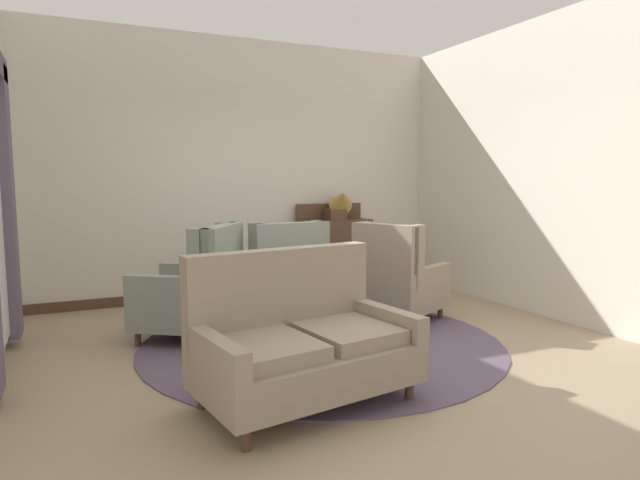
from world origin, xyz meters
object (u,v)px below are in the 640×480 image
coffee_table (325,306)px  armchair_foreground_right (196,292)px  sideboard (334,251)px  armchair_far_left (397,281)px  armchair_near_window (281,279)px  settee (301,343)px  gramophone (340,202)px  porcelain_vase (329,281)px

coffee_table → armchair_foreground_right: size_ratio=0.71×
sideboard → coffee_table: bearing=-118.0°
coffee_table → armchair_far_left: 1.14m
armchair_near_window → settee: bearing=70.3°
gramophone → armchair_near_window: bearing=-140.3°
armchair_near_window → sideboard: 1.61m
coffee_table → armchair_far_left: armchair_far_left is taller
armchair_foreground_right → sideboard: bearing=156.8°
armchair_foreground_right → gramophone: size_ratio=2.38×
armchair_far_left → armchair_foreground_right: (-2.06, 0.30, 0.01)m
coffee_table → porcelain_vase: size_ratio=2.36×
settee → gramophone: bearing=50.0°
armchair_far_left → gramophone: 1.80m
armchair_far_left → armchair_foreground_right: size_ratio=0.91×
settee → gramophone: (1.85, 3.10, 0.80)m
settee → armchair_near_window: (0.63, 2.09, 0.03)m
armchair_far_left → gramophone: gramophone is taller
armchair_near_window → armchair_foreground_right: armchair_foreground_right is taller
porcelain_vase → armchair_foreground_right: size_ratio=0.30×
coffee_table → armchair_far_left: (1.05, 0.43, 0.08)m
coffee_table → gramophone: gramophone is taller
coffee_table → porcelain_vase: (0.01, -0.05, 0.24)m
porcelain_vase → gramophone: 2.49m
settee → armchair_foreground_right: size_ratio=1.32×
armchair_near_window → sideboard: (1.17, 1.10, 0.11)m
armchair_far_left → sideboard: size_ratio=0.90×
porcelain_vase → armchair_far_left: 1.15m
settee → armchair_near_window: armchair_near_window is taller
settee → coffee_table: bearing=48.3°
coffee_table → gramophone: (1.19, 2.06, 0.84)m
coffee_table → gramophone: size_ratio=1.70×
armchair_near_window → gramophone: size_ratio=2.19×
armchair_far_left → gramophone: (0.14, 1.63, 0.76)m
armchair_foreground_right → settee: bearing=44.5°
armchair_foreground_right → sideboard: sideboard is taller
coffee_table → gramophone: bearing=60.0°
settee → sideboard: sideboard is taller
armchair_far_left → armchair_near_window: armchair_near_window is taller
settee → armchair_far_left: armchair_far_left is taller
sideboard → armchair_far_left: bearing=-93.1°
armchair_near_window → sideboard: size_ratio=0.91×
armchair_far_left → gramophone: bearing=-29.7°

